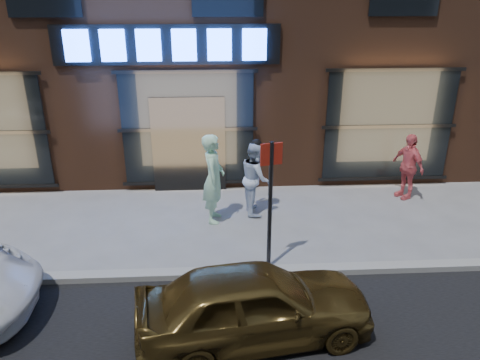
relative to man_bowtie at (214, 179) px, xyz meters
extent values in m
plane|color=slate|center=(-0.60, -2.21, -0.99)|extent=(90.00, 90.00, 0.00)
cube|color=gray|center=(-0.60, -2.21, -0.93)|extent=(60.00, 0.25, 0.12)
cube|color=black|center=(-1.00, 1.74, 2.61)|extent=(5.20, 0.06, 0.90)
cube|color=black|center=(-0.60, 1.71, 0.21)|extent=(1.80, 0.10, 2.40)
cube|color=#FFBF72|center=(-0.60, 1.77, 0.61)|extent=(3.00, 0.04, 2.60)
cube|color=black|center=(-0.60, 1.73, 0.61)|extent=(3.20, 0.06, 2.80)
cube|color=#FFBF72|center=(4.40, 1.77, 0.61)|extent=(3.00, 0.04, 2.60)
cube|color=black|center=(4.40, 1.73, 0.61)|extent=(3.20, 0.06, 2.80)
cube|color=#2659FF|center=(-3.00, 1.67, 2.61)|extent=(0.55, 0.12, 0.70)
cube|color=#2659FF|center=(-2.20, 1.67, 2.61)|extent=(0.55, 0.12, 0.70)
cube|color=#2659FF|center=(-1.40, 1.67, 2.61)|extent=(0.55, 0.12, 0.70)
cube|color=#2659FF|center=(-0.60, 1.67, 2.61)|extent=(0.55, 0.12, 0.70)
cube|color=#2659FF|center=(0.20, 1.67, 2.61)|extent=(0.55, 0.12, 0.70)
cube|color=#2659FF|center=(1.00, 1.67, 2.61)|extent=(0.55, 0.12, 0.70)
imported|color=#C2FFD4|center=(0.00, 0.00, 0.00)|extent=(0.54, 0.76, 1.99)
imported|color=white|center=(0.95, 0.36, -0.15)|extent=(0.67, 0.84, 1.68)
imported|color=#E15D62|center=(4.69, 0.97, -0.18)|extent=(0.73, 1.03, 1.62)
imported|color=brown|center=(0.57, -3.81, -0.41)|extent=(3.62, 1.91, 1.17)
cylinder|color=#262628|center=(1.00, -1.96, 0.22)|extent=(0.08, 0.08, 2.44)
cube|color=#A31F12|center=(1.00, -1.96, 1.23)|extent=(0.38, 0.12, 0.39)
camera|label=1|loc=(0.05, -9.35, 3.85)|focal=35.00mm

